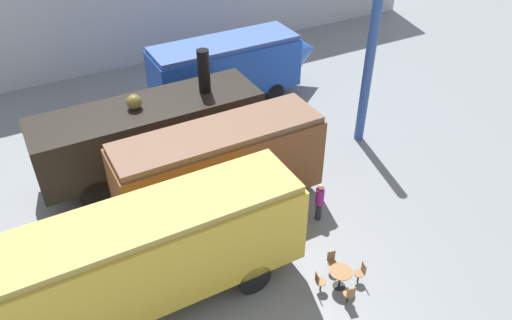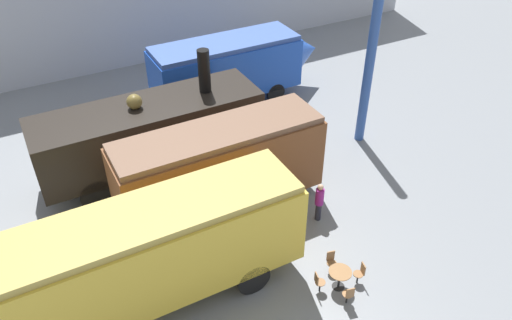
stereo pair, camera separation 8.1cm
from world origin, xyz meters
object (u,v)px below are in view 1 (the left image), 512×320
object	(u,v)px
passenger_coach_wooden	(220,166)
cafe_table_near	(341,275)
steam_locomotive	(151,131)
visitor_person	(319,201)
cafe_chair_0	(350,294)
passenger_coach_vintage	(154,251)
streamlined_locomotive	(238,64)

from	to	relation	value
passenger_coach_wooden	cafe_table_near	xyz separation A→B (m)	(1.81, -5.58, -1.63)
steam_locomotive	visitor_person	size ratio (longest dim) A/B	5.50
cafe_table_near	cafe_chair_0	bearing A→B (deg)	-103.35
steam_locomotive	cafe_table_near	size ratio (longest dim) A/B	12.20
passenger_coach_wooden	cafe_chair_0	distance (m)	6.75
cafe_table_near	passenger_coach_vintage	bearing A→B (deg)	156.66
passenger_coach_wooden	cafe_chair_0	size ratio (longest dim) A/B	9.32
streamlined_locomotive	steam_locomotive	size ratio (longest dim) A/B	1.00
visitor_person	streamlined_locomotive	bearing A→B (deg)	80.69
streamlined_locomotive	visitor_person	xyz separation A→B (m)	(-1.70, -10.37, -1.12)
streamlined_locomotive	steam_locomotive	world-z (taller)	steam_locomotive
steam_locomotive	visitor_person	world-z (taller)	steam_locomotive
passenger_coach_wooden	visitor_person	bearing A→B (deg)	-37.54
passenger_coach_wooden	passenger_coach_vintage	bearing A→B (deg)	-139.87
cafe_chair_0	steam_locomotive	bearing A→B (deg)	30.56
streamlined_locomotive	passenger_coach_wooden	size ratio (longest dim) A/B	1.19
cafe_chair_0	streamlined_locomotive	bearing A→B (deg)	0.84
steam_locomotive	streamlined_locomotive	bearing A→B (deg)	33.62
cafe_table_near	cafe_chair_0	xyz separation A→B (m)	(-0.18, -0.75, -0.07)
passenger_coach_wooden	visitor_person	size ratio (longest dim) A/B	4.63
steam_locomotive	cafe_chair_0	size ratio (longest dim) A/B	11.09
cafe_chair_0	visitor_person	distance (m)	4.23
steam_locomotive	passenger_coach_vintage	bearing A→B (deg)	-107.98
streamlined_locomotive	cafe_chair_0	world-z (taller)	streamlined_locomotive
cafe_table_near	streamlined_locomotive	bearing A→B (deg)	77.54
passenger_coach_wooden	passenger_coach_vintage	distance (m)	4.93
passenger_coach_vintage	cafe_chair_0	bearing A→B (deg)	-30.28
steam_locomotive	passenger_coach_wooden	xyz separation A→B (m)	(1.51, -3.79, 0.07)
streamlined_locomotive	steam_locomotive	distance (m)	7.58
steam_locomotive	visitor_person	bearing A→B (deg)	-53.27
passenger_coach_wooden	cafe_table_near	size ratio (longest dim) A/B	10.26
steam_locomotive	passenger_coach_vintage	distance (m)	7.33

